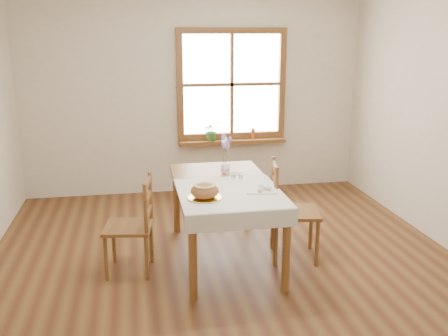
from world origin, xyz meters
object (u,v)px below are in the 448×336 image
Objects in this scene: chair_right at (295,210)px; flower_vase at (225,169)px; dining_table at (224,192)px; bread_plate at (205,198)px; chair_left at (128,226)px.

chair_right is 0.82m from flower_vase.
flower_vase reaches higher than dining_table.
chair_right is 1.01m from bread_plate.
chair_right is 10.16× the size of flower_vase.
chair_left is 0.92× the size of chair_right.
dining_table is at bearing 60.88° from bread_plate.
chair_right is (1.56, 0.01, 0.04)m from chair_left.
bread_plate is 0.85m from flower_vase.
dining_table is 1.80× the size of chair_left.
chair_left is 0.79m from bread_plate.
dining_table is 0.51m from bread_plate.
chair_left is 9.39× the size of flower_vase.
chair_left reaches higher than dining_table.
bread_plate is at bearing -119.12° from dining_table.
flower_vase is at bearing 67.77° from bread_plate.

